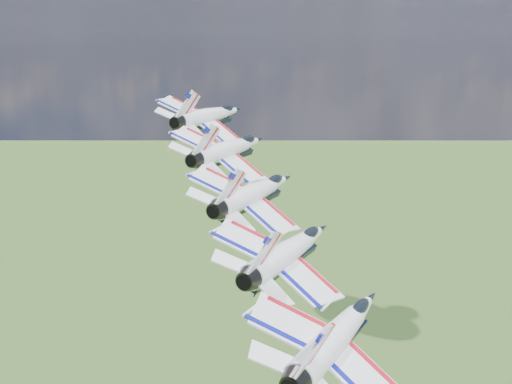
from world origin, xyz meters
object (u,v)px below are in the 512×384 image
at_px(jet_2, 256,192).
at_px(jet_3, 290,250).
at_px(jet_1, 230,149).
at_px(jet_0, 211,115).
at_px(jet_4, 339,333).

distance_m(jet_2, jet_3, 11.50).
height_order(jet_1, jet_3, jet_1).
relative_size(jet_0, jet_1, 1.00).
xyz_separation_m(jet_3, jet_4, (7.29, -8.50, -2.59)).
height_order(jet_2, jet_3, jet_2).
height_order(jet_0, jet_1, jet_0).
distance_m(jet_1, jet_3, 23.00).
xyz_separation_m(jet_0, jet_1, (7.29, -8.50, -2.59)).
xyz_separation_m(jet_1, jet_3, (14.59, -17.01, -5.19)).
relative_size(jet_1, jet_4, 1.00).
height_order(jet_0, jet_2, jet_0).
xyz_separation_m(jet_0, jet_4, (29.18, -34.02, -10.38)).
distance_m(jet_0, jet_2, 23.00).
distance_m(jet_0, jet_3, 34.50).
bearing_deg(jet_4, jet_0, 134.03).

